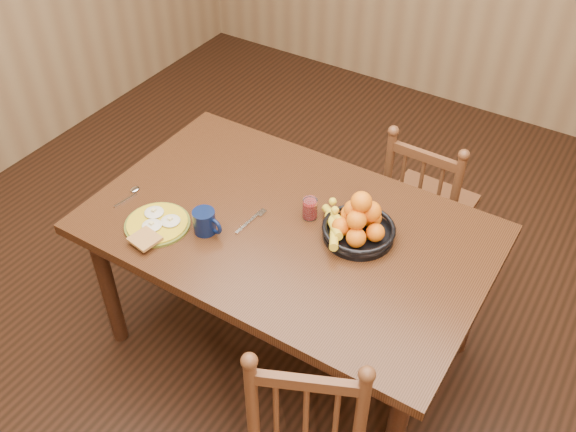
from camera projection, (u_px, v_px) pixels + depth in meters
The scene contains 9 objects.
room at pixel (288, 95), 2.18m from camera, with size 4.52×5.02×2.72m.
dining_table at pixel (288, 241), 2.63m from camera, with size 1.60×1.00×0.75m.
chair_far at pixel (426, 206), 3.16m from camera, with size 0.41×0.39×0.89m.
breakfast_plate at pixel (157, 224), 2.56m from camera, with size 0.26×0.29×0.04m.
fork at pixel (252, 220), 2.59m from camera, with size 0.04×0.18×0.00m.
spoon at pixel (132, 193), 2.72m from camera, with size 0.05×0.16×0.01m.
coffee_mug at pixel (205, 222), 2.51m from camera, with size 0.13×0.09×0.10m.
juice_glass at pixel (310, 209), 2.58m from camera, with size 0.06×0.06×0.09m.
fruit_bowl at pixel (357, 224), 2.48m from camera, with size 0.32×0.32×0.22m.
Camera 1 is at (1.01, -1.61, 2.48)m, focal length 40.00 mm.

